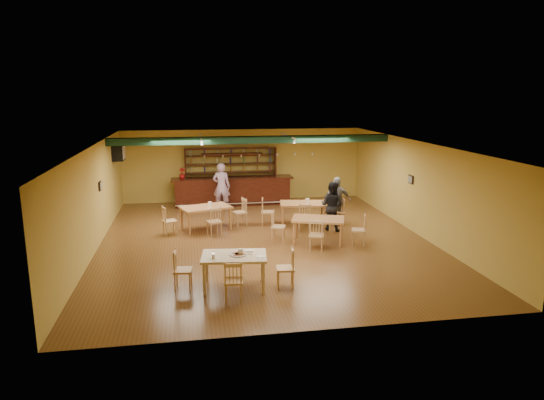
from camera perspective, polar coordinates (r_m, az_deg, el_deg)
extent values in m
plane|color=brown|center=(15.37, -0.85, -4.71)|extent=(12.00, 12.00, 0.00)
cube|color=black|center=(17.53, -2.27, 7.00)|extent=(10.00, 0.30, 0.25)
cube|color=silver|center=(17.99, -8.26, 7.24)|extent=(0.05, 2.50, 0.05)
cube|color=silver|center=(18.34, 1.86, 7.46)|extent=(0.05, 2.50, 0.05)
cube|color=silver|center=(19.02, -17.38, 5.30)|extent=(0.34, 0.70, 0.48)
cube|color=black|center=(16.01, -19.31, 1.55)|extent=(0.04, 0.34, 0.28)
cube|color=black|center=(16.88, 15.80, 2.31)|extent=(0.04, 0.34, 0.28)
cube|color=black|center=(20.13, -4.59, 1.04)|extent=(4.91, 0.85, 1.13)
cube|color=black|center=(20.64, -4.77, 2.95)|extent=(3.80, 0.40, 2.28)
imported|color=#A80F13|center=(19.92, -10.40, 3.03)|extent=(0.30, 0.30, 0.42)
cube|color=olive|center=(16.59, -7.66, -2.10)|extent=(1.81, 1.41, 0.80)
cube|color=olive|center=(17.09, 3.60, -1.60)|extent=(1.70, 1.18, 0.78)
cube|color=olive|center=(15.10, 5.35, -3.54)|extent=(1.77, 1.37, 0.78)
cube|color=tan|center=(11.71, -4.39, -8.25)|extent=(1.61, 1.13, 0.81)
cylinder|color=silver|center=(11.58, -3.89, -6.33)|extent=(0.46, 0.46, 0.01)
cylinder|color=#EAE5C6|center=(11.38, -6.80, -6.49)|extent=(0.08, 0.08, 0.11)
cube|color=white|center=(11.81, -2.70, -5.90)|extent=(0.21, 0.17, 0.03)
cube|color=silver|center=(11.65, -3.13, -6.16)|extent=(0.31, 0.27, 0.00)
cylinder|color=white|center=(11.43, -1.36, -6.56)|extent=(0.24, 0.24, 0.01)
imported|color=purple|center=(19.22, -5.88, 1.57)|extent=(0.76, 0.58, 1.85)
imported|color=black|center=(16.44, 6.97, -0.68)|extent=(1.01, 1.00, 1.65)
imported|color=slate|center=(17.18, 7.56, -0.10)|extent=(1.02, 0.53, 1.66)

